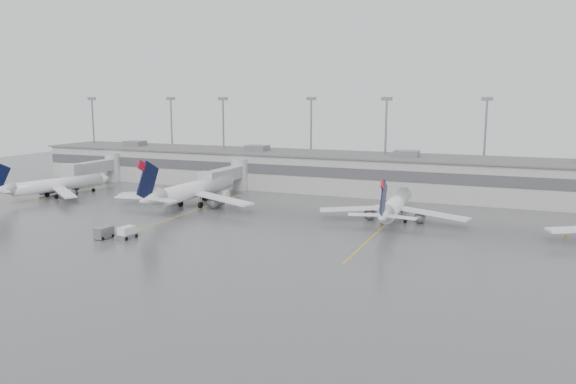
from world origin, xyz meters
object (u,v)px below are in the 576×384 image
at_px(jet_mid_left, 192,190).
at_px(jet_mid_right, 394,205).
at_px(jet_far_left, 53,185).
at_px(baggage_tug, 127,234).

height_order(jet_mid_left, jet_mid_right, jet_mid_left).
bearing_deg(jet_mid_right, jet_mid_left, 179.67).
bearing_deg(jet_far_left, jet_mid_left, 20.34).
relative_size(jet_far_left, baggage_tug, 8.79).
xyz_separation_m(jet_mid_left, baggage_tug, (4.30, -24.65, -2.54)).
height_order(jet_far_left, jet_mid_left, jet_mid_left).
bearing_deg(jet_mid_right, baggage_tug, -145.07).
xyz_separation_m(jet_far_left, jet_mid_right, (69.95, 4.33, 0.09)).
bearing_deg(jet_mid_left, baggage_tug, -79.14).
xyz_separation_m(jet_far_left, baggage_tug, (36.09, -22.20, -1.99)).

